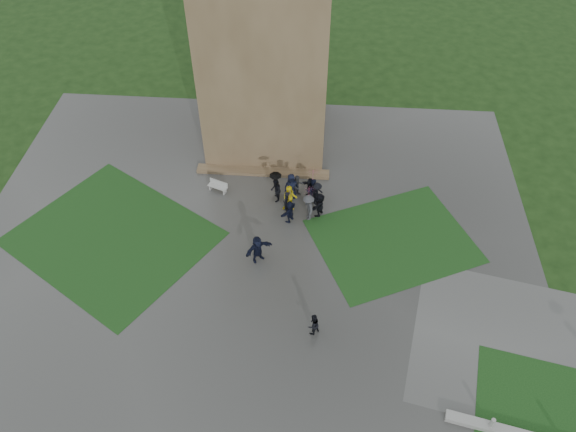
# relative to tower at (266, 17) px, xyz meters

# --- Properties ---
(ground) EXTENTS (120.00, 120.00, 0.00)m
(ground) POSITION_rel_tower_xyz_m (0.00, -15.00, -9.00)
(ground) COLOR black
(plaza) EXTENTS (34.00, 34.00, 0.02)m
(plaza) POSITION_rel_tower_xyz_m (0.00, -13.00, -8.99)
(plaza) COLOR #353532
(plaza) RESTS_ON ground
(lawn_inset_left) EXTENTS (14.10, 13.46, 0.01)m
(lawn_inset_left) POSITION_rel_tower_xyz_m (-8.50, -11.00, -8.97)
(lawn_inset_left) COLOR #143613
(lawn_inset_left) RESTS_ON plaza
(lawn_inset_right) EXTENTS (11.12, 10.15, 0.01)m
(lawn_inset_right) POSITION_rel_tower_xyz_m (8.50, -10.00, -8.97)
(lawn_inset_right) COLOR #143613
(lawn_inset_right) RESTS_ON plaza
(tower) EXTENTS (8.00, 8.00, 18.00)m
(tower) POSITION_rel_tower_xyz_m (0.00, 0.00, 0.00)
(tower) COLOR brown
(tower) RESTS_ON ground
(tower_plinth) EXTENTS (9.00, 0.80, 0.22)m
(tower_plinth) POSITION_rel_tower_xyz_m (0.00, -4.40, -8.87)
(tower_plinth) COLOR brown
(tower_plinth) RESTS_ON plaza
(bench) EXTENTS (1.38, 0.86, 0.76)m
(bench) POSITION_rel_tower_xyz_m (-2.75, -6.37, -8.59)
(bench) COLOR #A9A9A4
(bench) RESTS_ON plaza
(visitor_cluster) EXTENTS (3.81, 3.73, 2.56)m
(visitor_cluster) POSITION_rel_tower_xyz_m (2.83, -7.57, -7.89)
(visitor_cluster) COLOR black
(visitor_cluster) RESTS_ON plaza
(pedestrian_mid) EXTENTS (1.74, 1.56, 1.86)m
(pedestrian_mid) POSITION_rel_tower_xyz_m (0.53, -12.05, -8.05)
(pedestrian_mid) COLOR black
(pedestrian_mid) RESTS_ON plaza
(pedestrian_near) EXTENTS (0.79, 0.77, 1.44)m
(pedestrian_near) POSITION_rel_tower_xyz_m (3.94, -16.77, -8.26)
(pedestrian_near) COLOR black
(pedestrian_near) RESTS_ON plaza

